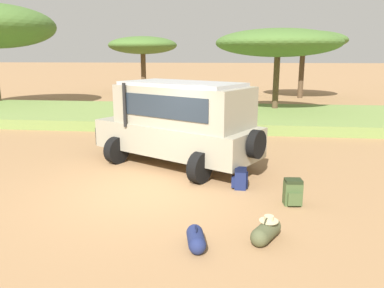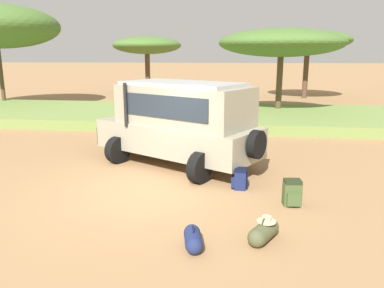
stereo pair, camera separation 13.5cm
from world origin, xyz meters
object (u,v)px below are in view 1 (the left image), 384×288
object	(u,v)px
backpack_cluster_center	(240,179)
acacia_tree_left_mid	(143,46)
safari_vehicle	(179,122)
acacia_tree_right_mid	(304,41)
backpack_beside_front_wheel	(293,192)
duffel_bag_low_black_case	(266,231)
acacia_tree_centre_back	(278,43)
duffel_bag_soft_canvas	(196,239)

from	to	relation	value
backpack_cluster_center	acacia_tree_left_mid	size ratio (longest dim) A/B	0.09
safari_vehicle	acacia_tree_right_mid	world-z (taller)	acacia_tree_right_mid
backpack_beside_front_wheel	acacia_tree_right_mid	xyz separation A→B (m)	(3.48, 21.66, 3.94)
duffel_bag_low_black_case	acacia_tree_left_mid	distance (m)	28.18
safari_vehicle	duffel_bag_low_black_case	world-z (taller)	safari_vehicle
backpack_cluster_center	acacia_tree_left_mid	bearing A→B (deg)	109.35
backpack_cluster_center	acacia_tree_left_mid	xyz separation A→B (m)	(-8.39, 23.89, 3.75)
backpack_cluster_center	acacia_tree_right_mid	distance (m)	21.64
duffel_bag_low_black_case	acacia_tree_right_mid	bearing A→B (deg)	79.89
duffel_bag_low_black_case	acacia_tree_right_mid	xyz separation A→B (m)	(4.17, 23.37, 4.05)
safari_vehicle	backpack_cluster_center	xyz separation A→B (m)	(1.78, -1.84, -1.05)
duffel_bag_low_black_case	acacia_tree_centre_back	bearing A→B (deg)	84.26
backpack_cluster_center	acacia_tree_left_mid	distance (m)	25.59
safari_vehicle	duffel_bag_soft_canvas	distance (m)	5.07
duffel_bag_low_black_case	duffel_bag_soft_canvas	bearing A→B (deg)	-162.05
backpack_cluster_center	duffel_bag_soft_canvas	xyz separation A→B (m)	(-0.75, -2.99, -0.10)
safari_vehicle	backpack_beside_front_wheel	xyz separation A→B (m)	(2.91, -2.73, -1.02)
backpack_beside_front_wheel	acacia_tree_left_mid	size ratio (longest dim) A/B	0.10
duffel_bag_low_black_case	acacia_tree_left_mid	world-z (taller)	acacia_tree_left_mid
acacia_tree_left_mid	backpack_beside_front_wheel	bearing A→B (deg)	-68.98
safari_vehicle	acacia_tree_right_mid	xyz separation A→B (m)	(6.40, 18.93, 2.93)
backpack_beside_front_wheel	duffel_bag_soft_canvas	bearing A→B (deg)	-131.91
duffel_bag_low_black_case	acacia_tree_centre_back	distance (m)	14.58
duffel_bag_soft_canvas	acacia_tree_left_mid	size ratio (longest dim) A/B	0.13
backpack_cluster_center	duffel_bag_soft_canvas	bearing A→B (deg)	-104.03
backpack_cluster_center	acacia_tree_right_mid	world-z (taller)	acacia_tree_right_mid
duffel_bag_low_black_case	acacia_tree_left_mid	xyz separation A→B (m)	(-8.84, 26.49, 3.83)
backpack_cluster_center	duffel_bag_low_black_case	world-z (taller)	backpack_cluster_center
acacia_tree_left_mid	acacia_tree_centre_back	distance (m)	16.11
safari_vehicle	acacia_tree_centre_back	distance (m)	10.58
backpack_cluster_center	duffel_bag_low_black_case	xyz separation A→B (m)	(0.45, -2.60, -0.08)
backpack_cluster_center	acacia_tree_right_mid	xyz separation A→B (m)	(4.62, 20.77, 3.97)
acacia_tree_centre_back	acacia_tree_left_mid	bearing A→B (deg)	129.50
acacia_tree_centre_back	duffel_bag_soft_canvas	bearing A→B (deg)	-100.23
duffel_bag_low_black_case	acacia_tree_right_mid	world-z (taller)	acacia_tree_right_mid
duffel_bag_soft_canvas	acacia_tree_centre_back	world-z (taller)	acacia_tree_centre_back
acacia_tree_centre_back	backpack_beside_front_wheel	bearing A→B (deg)	-93.37
backpack_cluster_center	acacia_tree_centre_back	bearing A→B (deg)	80.78
safari_vehicle	duffel_bag_low_black_case	distance (m)	5.09
backpack_beside_front_wheel	acacia_tree_centre_back	bearing A→B (deg)	86.63
safari_vehicle	acacia_tree_centre_back	size ratio (longest dim) A/B	0.83
backpack_beside_front_wheel	duffel_bag_soft_canvas	world-z (taller)	backpack_beside_front_wheel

